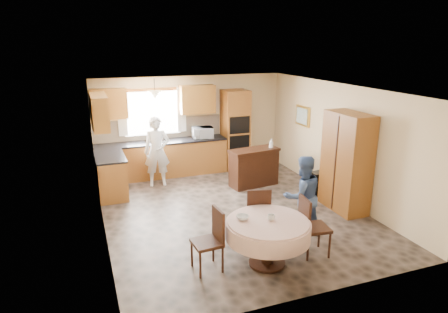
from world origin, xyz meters
The scene contains 36 objects.
floor centered at (0.00, 0.00, 0.00)m, with size 5.00×6.00×0.01m, color brown.
ceiling centered at (0.00, 0.00, 2.50)m, with size 5.00×6.00×0.01m, color white.
wall_back centered at (0.00, 3.00, 1.25)m, with size 5.00×0.02×2.50m, color beige.
wall_front centered at (0.00, -3.00, 1.25)m, with size 5.00×0.02×2.50m, color beige.
wall_left centered at (-2.50, 0.00, 1.25)m, with size 0.02×6.00×2.50m, color beige.
wall_right centered at (2.50, 0.00, 1.25)m, with size 0.02×6.00×2.50m, color beige.
window centered at (-1.00, 2.98, 1.60)m, with size 1.40×0.03×1.10m, color white.
curtain_left centered at (-1.75, 2.93, 1.65)m, with size 0.22×0.02×1.15m, color white.
curtain_right centered at (-0.25, 2.93, 1.65)m, with size 0.22×0.02×1.15m, color white.
base_cab_back centered at (-0.85, 2.70, 0.44)m, with size 3.30×0.60×0.88m, color #AE6B2E.
counter_back centered at (-0.85, 2.70, 0.90)m, with size 3.30×0.64×0.04m, color black.
base_cab_left centered at (-2.20, 1.80, 0.44)m, with size 0.60×1.20×0.88m, color #AE6B2E.
counter_left centered at (-2.20, 1.80, 0.90)m, with size 0.64×1.20×0.04m, color black.
backsplash centered at (-0.85, 2.99, 1.18)m, with size 3.30×0.02×0.55m, color beige.
wall_cab_left centered at (-2.05, 2.83, 1.91)m, with size 0.85×0.33×0.72m, color #B66D2D.
wall_cab_right centered at (0.15, 2.83, 1.91)m, with size 0.90×0.33×0.72m, color #B66D2D.
wall_cab_side centered at (-2.33, 1.80, 1.91)m, with size 0.33×1.20×0.72m, color #B66D2D.
oven_tower centered at (1.15, 2.69, 1.06)m, with size 0.66×0.62×2.12m, color #AE6B2E.
oven_upper centered at (1.15, 2.38, 1.25)m, with size 0.56×0.01×0.45m, color black.
oven_lower centered at (1.15, 2.38, 0.75)m, with size 0.56×0.01×0.45m, color black.
pendant centered at (-1.00, 2.50, 2.12)m, with size 0.36×0.36×0.18m, color beige.
sideboard centered at (1.05, 1.24, 0.42)m, with size 1.19×0.49×0.85m, color #3A1B10.
space_heater centered at (2.20, 0.21, 0.26)m, with size 0.38×0.27×0.52m, color black.
cupboard centered at (2.22, -0.67, 1.01)m, with size 0.53×1.06×2.02m, color #AE6B2E.
dining_table centered at (-0.21, -2.05, 0.58)m, with size 1.30×1.30×0.74m.
chair_left centered at (-1.05, -1.87, 0.53)m, with size 0.45×0.45×0.97m.
chair_back centered at (-0.04, -1.31, 0.55)m, with size 0.52×0.52×0.99m.
chair_right centered at (0.57, -2.02, 0.55)m, with size 0.48×0.48×1.00m.
framed_picture centered at (2.47, 1.48, 1.56)m, with size 0.06×0.59×0.49m.
microwave centered at (0.22, 2.65, 1.06)m, with size 0.52×0.35×0.29m, color silver.
person_sink centered at (-1.09, 2.07, 0.83)m, with size 0.61×0.40×1.67m, color silver.
person_dining centered at (0.80, -1.36, 0.74)m, with size 0.72×0.56×1.47m, color #3D5585.
bowl_sideboard centered at (0.84, 1.24, 0.87)m, with size 0.20×0.20×0.05m, color #B2B2B2.
bottle_sideboard centered at (1.49, 1.24, 0.98)m, with size 0.10×0.10×0.27m, color silver.
cup_table centered at (-0.16, -2.05, 0.79)m, with size 0.12×0.12×0.09m, color #B2B2B2.
bowl_table centered at (-0.56, -1.87, 0.77)m, with size 0.19×0.19×0.06m, color #B2B2B2.
Camera 1 is at (-2.76, -7.01, 3.38)m, focal length 32.00 mm.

